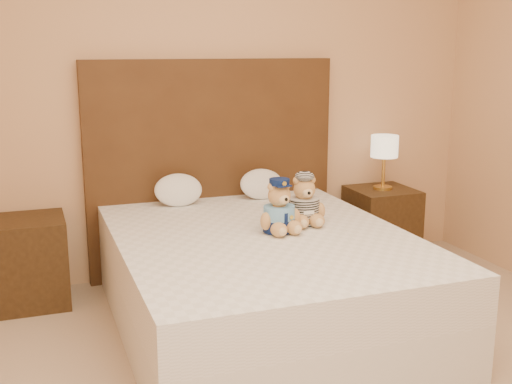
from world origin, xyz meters
The scene contains 9 objects.
bed centered at (0.00, 1.20, 0.28)m, with size 1.60×2.00×0.55m.
headboard centered at (0.00, 2.21, 0.75)m, with size 1.75×0.08×1.50m, color #472B15.
nightstand_left centered at (-1.25, 2.00, 0.28)m, with size 0.45×0.45×0.55m, color #3C2713.
nightstand_right centered at (1.25, 2.00, 0.28)m, with size 0.45×0.45×0.55m, color #3C2713.
lamp centered at (1.25, 2.00, 0.85)m, with size 0.20×0.20×0.40m.
teddy_police centered at (0.11, 1.21, 0.70)m, with size 0.26×0.25×0.31m, color tan, non-canonical shape.
teddy_prisoner centered at (0.31, 1.31, 0.70)m, with size 0.26×0.25×0.30m, color tan, non-canonical shape.
pillow_left centered at (-0.29, 2.03, 0.66)m, with size 0.32×0.21×0.23m, color white.
pillow_right centered at (0.30, 2.03, 0.66)m, with size 0.31×0.20×0.22m, color white.
Camera 1 is at (-1.21, -2.04, 1.58)m, focal length 45.00 mm.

